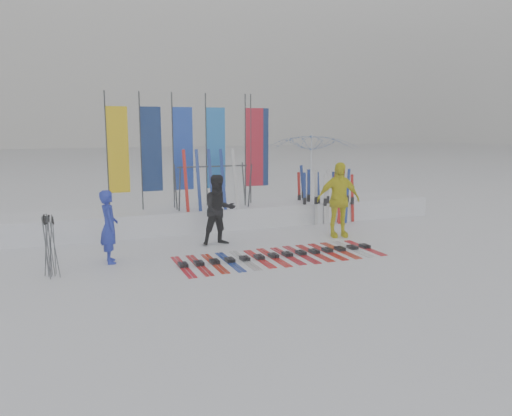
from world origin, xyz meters
name	(u,v)px	position (x,y,z in m)	size (l,w,h in m)	color
ground	(276,269)	(0.00, 0.00, 0.00)	(120.00, 120.00, 0.00)	white
snow_bank	(211,217)	(0.00, 4.60, 0.30)	(14.00, 1.60, 0.60)	white
person_blue	(109,227)	(-3.10, 1.72, 0.78)	(0.57, 0.37, 1.56)	#1D2DAC
person_black	(219,210)	(-0.44, 2.43, 0.86)	(0.84, 0.65, 1.72)	black
person_yellow	(338,200)	(2.73, 2.15, 0.98)	(1.15, 0.48, 1.96)	yellow
tent_canopy	(312,172)	(3.85, 5.73, 1.35)	(2.95, 3.00, 2.70)	white
ski_row	(280,255)	(0.46, 0.81, 0.03)	(4.59, 1.68, 0.07)	red
pole_cluster	(49,246)	(-4.28, 1.14, 0.60)	(0.30, 0.67, 1.25)	#595B60
feather_flags	(198,149)	(-0.30, 4.80, 2.24)	(4.69, 0.11, 3.20)	#383A3F
ski_rack	(213,181)	(-0.06, 4.20, 1.38)	(2.04, 0.80, 1.23)	#383A3F
upright_skis	(325,196)	(3.43, 4.06, 0.79)	(1.62, 1.16, 1.69)	silver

